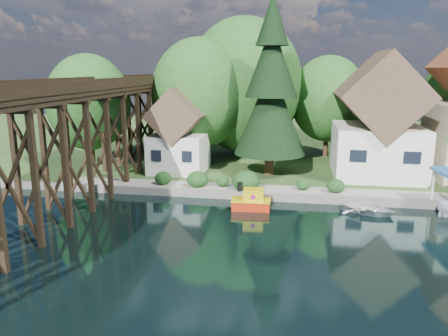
# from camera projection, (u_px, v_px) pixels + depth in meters

# --- Properties ---
(ground) EXTENTS (140.00, 140.00, 0.00)m
(ground) POSITION_uv_depth(u_px,v_px,m) (295.00, 242.00, 25.76)
(ground) COLOR black
(ground) RESTS_ON ground
(bank) EXTENTS (140.00, 52.00, 0.50)m
(bank) POSITION_uv_depth(u_px,v_px,m) (298.00, 143.00, 58.37)
(bank) COLOR #26451B
(bank) RESTS_ON ground
(seawall) EXTENTS (60.00, 0.40, 0.62)m
(seawall) POSITION_uv_depth(u_px,v_px,m) (350.00, 201.00, 32.72)
(seawall) COLOR slate
(seawall) RESTS_ON ground
(promenade) EXTENTS (50.00, 2.60, 0.06)m
(promenade) POSITION_uv_depth(u_px,v_px,m) (375.00, 194.00, 33.59)
(promenade) COLOR gray
(promenade) RESTS_ON bank
(trestle_bridge) EXTENTS (4.12, 44.18, 9.30)m
(trestle_bridge) POSITION_uv_depth(u_px,v_px,m) (79.00, 133.00, 32.16)
(trestle_bridge) COLOR black
(trestle_bridge) RESTS_ON ground
(house_left) EXTENTS (7.64, 8.64, 11.02)m
(house_left) POSITION_uv_depth(u_px,v_px,m) (379.00, 124.00, 38.83)
(house_left) COLOR white
(house_left) RESTS_ON bank
(shed) EXTENTS (5.09, 5.40, 7.85)m
(shed) POSITION_uv_depth(u_px,v_px,m) (179.00, 136.00, 40.64)
(shed) COLOR white
(shed) RESTS_ON bank
(bg_trees) EXTENTS (49.90, 13.30, 10.57)m
(bg_trees) POSITION_uv_depth(u_px,v_px,m) (310.00, 96.00, 44.38)
(bg_trees) COLOR #382314
(bg_trees) RESTS_ON bank
(shrubs) EXTENTS (15.76, 2.47, 1.70)m
(shrubs) POSITION_uv_depth(u_px,v_px,m) (239.00, 180.00, 35.14)
(shrubs) COLOR #153914
(shrubs) RESTS_ON bank
(conifer) EXTENTS (6.40, 6.40, 15.75)m
(conifer) POSITION_uv_depth(u_px,v_px,m) (271.00, 91.00, 38.40)
(conifer) COLOR #382314
(conifer) RESTS_ON bank
(tugboat) EXTENTS (2.85, 1.64, 2.03)m
(tugboat) POSITION_uv_depth(u_px,v_px,m) (252.00, 201.00, 31.60)
(tugboat) COLOR red
(tugboat) RESTS_ON ground
(boat_white_a) EXTENTS (4.65, 4.12, 0.80)m
(boat_white_a) POSITION_uv_depth(u_px,v_px,m) (367.00, 207.00, 30.88)
(boat_white_a) COLOR silver
(boat_white_a) RESTS_ON ground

